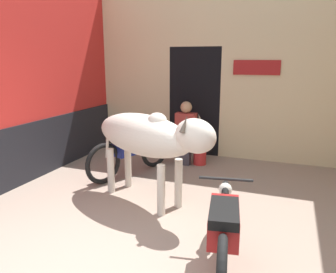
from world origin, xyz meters
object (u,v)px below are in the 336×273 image
Objects in this scene: cow at (149,136)px; motorcycle_far at (131,150)px; motorcycle_near at (224,229)px; plastic_stool at (200,153)px; shopkeeper_seated at (185,131)px.

cow is 1.21× the size of motorcycle_far.
cow reaches higher than motorcycle_near.
motorcycle_far is at bearing -135.01° from plastic_stool.
motorcycle_near is at bearing -42.61° from cow.
plastic_stool is (1.01, 1.01, -0.22)m from motorcycle_far.
cow is at bearing 137.39° from motorcycle_near.
shopkeeper_seated is at bearing 54.93° from motorcycle_far.
cow is at bearing -96.61° from plastic_stool.
motorcycle_near is (1.32, -1.22, -0.53)m from cow.
cow reaches higher than plastic_stool.
plastic_stool is (0.23, 1.97, -0.76)m from cow.
cow is 5.04× the size of plastic_stool.
shopkeeper_seated is 0.52m from plastic_stool.
cow reaches higher than shopkeeper_seated.
motorcycle_near is 4.36× the size of plastic_stool.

